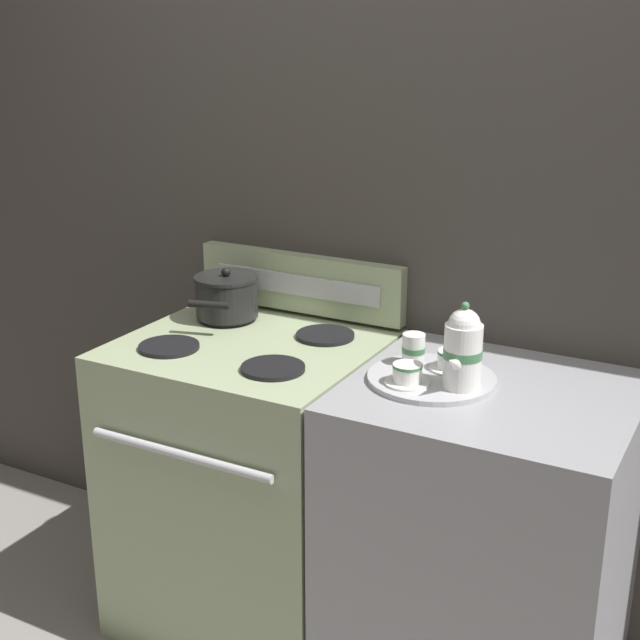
{
  "coord_description": "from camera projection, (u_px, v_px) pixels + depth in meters",
  "views": [
    {
      "loc": [
        0.94,
        -1.96,
        1.74
      ],
      "look_at": [
        -0.16,
        0.06,
        0.97
      ],
      "focal_mm": 50.0,
      "sensor_mm": 36.0,
      "label": 1
    }
  ],
  "objects": [
    {
      "name": "wall_back",
      "position": [
        415.0,
        257.0,
        2.55
      ],
      "size": [
        6.0,
        0.05,
        2.2
      ],
      "color": "#423D38",
      "rests_on": "ground"
    },
    {
      "name": "stove",
      "position": [
        252.0,
        483.0,
        2.63
      ],
      "size": [
        0.7,
        0.66,
        0.9
      ],
      "color": "#9EAD84",
      "rests_on": "ground"
    },
    {
      "name": "control_panel",
      "position": [
        300.0,
        283.0,
        2.7
      ],
      "size": [
        0.68,
        0.05,
        0.18
      ],
      "color": "#9EAD84",
      "rests_on": "stove"
    },
    {
      "name": "side_counter",
      "position": [
        482.0,
        548.0,
        2.31
      ],
      "size": [
        0.7,
        0.64,
        0.89
      ],
      "color": "#939399",
      "rests_on": "ground"
    },
    {
      "name": "saucepan",
      "position": [
        227.0,
        296.0,
        2.66
      ],
      "size": [
        0.2,
        0.27,
        0.15
      ],
      "color": "black",
      "rests_on": "stove"
    },
    {
      "name": "serving_tray",
      "position": [
        432.0,
        379.0,
        2.22
      ],
      "size": [
        0.32,
        0.32,
        0.01
      ],
      "color": "#B2B2B7",
      "rests_on": "side_counter"
    },
    {
      "name": "teapot",
      "position": [
        463.0,
        349.0,
        2.12
      ],
      "size": [
        0.09,
        0.15,
        0.22
      ],
      "color": "white",
      "rests_on": "serving_tray"
    },
    {
      "name": "teacup_left",
      "position": [
        407.0,
        374.0,
        2.16
      ],
      "size": [
        0.11,
        0.11,
        0.05
      ],
      "color": "white",
      "rests_on": "serving_tray"
    },
    {
      "name": "teacup_right",
      "position": [
        452.0,
        360.0,
        2.25
      ],
      "size": [
        0.11,
        0.11,
        0.05
      ],
      "color": "white",
      "rests_on": "serving_tray"
    },
    {
      "name": "creamer_jug",
      "position": [
        414.0,
        349.0,
        2.28
      ],
      "size": [
        0.06,
        0.06,
        0.08
      ],
      "color": "white",
      "rests_on": "serving_tray"
    }
  ]
}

